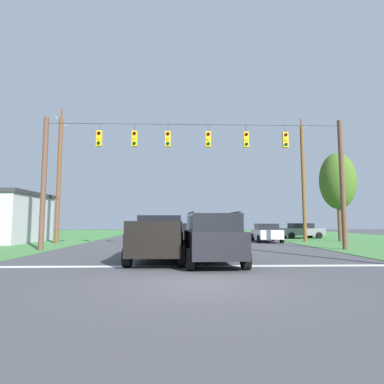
{
  "coord_description": "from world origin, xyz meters",
  "views": [
    {
      "loc": [
        -0.48,
        -8.87,
        1.67
      ],
      "look_at": [
        0.13,
        11.09,
        3.58
      ],
      "focal_mm": 29.13,
      "sensor_mm": 36.0,
      "label": 1
    }
  ],
  "objects_px": {
    "pickup_truck": "(160,238)",
    "distant_car_far_parked": "(182,230)",
    "distant_car_crossing_white": "(266,232)",
    "utility_pole_near_left": "(59,178)",
    "utility_pole_mid_right": "(303,181)",
    "overhead_signal_span": "(194,172)",
    "distant_car_oncoming": "(301,231)",
    "suv_black": "(211,237)",
    "tree_roadside_right": "(338,181)"
  },
  "relations": [
    {
      "from": "utility_pole_mid_right",
      "to": "tree_roadside_right",
      "type": "distance_m",
      "value": 3.11
    },
    {
      "from": "distant_car_crossing_white",
      "to": "utility_pole_near_left",
      "type": "height_order",
      "value": "utility_pole_near_left"
    },
    {
      "from": "suv_black",
      "to": "tree_roadside_right",
      "type": "height_order",
      "value": "tree_roadside_right"
    },
    {
      "from": "distant_car_crossing_white",
      "to": "distant_car_far_parked",
      "type": "bearing_deg",
      "value": 131.25
    },
    {
      "from": "distant_car_crossing_white",
      "to": "utility_pole_mid_right",
      "type": "relative_size",
      "value": 0.41
    },
    {
      "from": "distant_car_crossing_white",
      "to": "tree_roadside_right",
      "type": "xyz_separation_m",
      "value": [
        6.36,
        0.24,
        4.37
      ]
    },
    {
      "from": "distant_car_far_parked",
      "to": "utility_pole_near_left",
      "type": "relative_size",
      "value": 0.41
    },
    {
      "from": "overhead_signal_span",
      "to": "distant_car_far_parked",
      "type": "xyz_separation_m",
      "value": [
        -0.72,
        15.42,
        -3.87
      ]
    },
    {
      "from": "suv_black",
      "to": "pickup_truck",
      "type": "bearing_deg",
      "value": 152.78
    },
    {
      "from": "utility_pole_near_left",
      "to": "distant_car_crossing_white",
      "type": "bearing_deg",
      "value": 5.18
    },
    {
      "from": "overhead_signal_span",
      "to": "utility_pole_near_left",
      "type": "bearing_deg",
      "value": 150.42
    },
    {
      "from": "utility_pole_mid_right",
      "to": "utility_pole_near_left",
      "type": "bearing_deg",
      "value": -175.74
    },
    {
      "from": "pickup_truck",
      "to": "utility_pole_near_left",
      "type": "bearing_deg",
      "value": 128.93
    },
    {
      "from": "overhead_signal_span",
      "to": "utility_pole_mid_right",
      "type": "distance_m",
      "value": 12.09
    },
    {
      "from": "pickup_truck",
      "to": "utility_pole_mid_right",
      "type": "xyz_separation_m",
      "value": [
        11.26,
        12.25,
        4.12
      ]
    },
    {
      "from": "pickup_truck",
      "to": "distant_car_crossing_white",
      "type": "distance_m",
      "value": 14.65
    },
    {
      "from": "distant_car_crossing_white",
      "to": "utility_pole_near_left",
      "type": "xyz_separation_m",
      "value": [
        -16.68,
        -1.51,
        4.31
      ]
    },
    {
      "from": "utility_pole_near_left",
      "to": "overhead_signal_span",
      "type": "bearing_deg",
      "value": -29.58
    },
    {
      "from": "overhead_signal_span",
      "to": "suv_black",
      "type": "bearing_deg",
      "value": -85.45
    },
    {
      "from": "utility_pole_near_left",
      "to": "pickup_truck",
      "type": "bearing_deg",
      "value": -51.07
    },
    {
      "from": "distant_car_far_parked",
      "to": "tree_roadside_right",
      "type": "height_order",
      "value": "tree_roadside_right"
    },
    {
      "from": "distant_car_oncoming",
      "to": "distant_car_crossing_white",
      "type": "bearing_deg",
      "value": -132.95
    },
    {
      "from": "suv_black",
      "to": "distant_car_far_parked",
      "type": "bearing_deg",
      "value": 93.21
    },
    {
      "from": "utility_pole_mid_right",
      "to": "distant_car_oncoming",
      "type": "bearing_deg",
      "value": 72.47
    },
    {
      "from": "distant_car_far_parked",
      "to": "distant_car_oncoming",
      "type": "bearing_deg",
      "value": -12.67
    },
    {
      "from": "suv_black",
      "to": "distant_car_far_parked",
      "type": "relative_size",
      "value": 1.11
    },
    {
      "from": "distant_car_crossing_white",
      "to": "utility_pole_mid_right",
      "type": "bearing_deg",
      "value": -0.45
    },
    {
      "from": "utility_pole_mid_right",
      "to": "distant_car_crossing_white",
      "type": "bearing_deg",
      "value": 179.55
    },
    {
      "from": "suv_black",
      "to": "distant_car_crossing_white",
      "type": "distance_m",
      "value": 14.6
    },
    {
      "from": "distant_car_oncoming",
      "to": "pickup_truck",
      "type": "bearing_deg",
      "value": -126.33
    },
    {
      "from": "distant_car_oncoming",
      "to": "utility_pole_mid_right",
      "type": "height_order",
      "value": "utility_pole_mid_right"
    },
    {
      "from": "distant_car_oncoming",
      "to": "tree_roadside_right",
      "type": "distance_m",
      "value": 6.85
    },
    {
      "from": "utility_pole_mid_right",
      "to": "tree_roadside_right",
      "type": "xyz_separation_m",
      "value": [
        3.09,
        0.27,
        0.07
      ]
    },
    {
      "from": "distant_car_crossing_white",
      "to": "overhead_signal_span",
      "type": "bearing_deg",
      "value": -130.43
    },
    {
      "from": "overhead_signal_span",
      "to": "utility_pole_mid_right",
      "type": "bearing_deg",
      "value": 37.62
    },
    {
      "from": "overhead_signal_span",
      "to": "distant_car_oncoming",
      "type": "relative_size",
      "value": 4.11
    },
    {
      "from": "suv_black",
      "to": "utility_pole_mid_right",
      "type": "bearing_deg",
      "value": 55.75
    },
    {
      "from": "pickup_truck",
      "to": "distant_car_crossing_white",
      "type": "xyz_separation_m",
      "value": [
        7.99,
        12.28,
        -0.18
      ]
    },
    {
      "from": "pickup_truck",
      "to": "distant_car_oncoming",
      "type": "distance_m",
      "value": 21.85
    },
    {
      "from": "tree_roadside_right",
      "to": "utility_pole_near_left",
      "type": "bearing_deg",
      "value": -175.64
    },
    {
      "from": "pickup_truck",
      "to": "distant_car_far_parked",
      "type": "bearing_deg",
      "value": 87.3
    },
    {
      "from": "distant_car_oncoming",
      "to": "tree_roadside_right",
      "type": "bearing_deg",
      "value": -74.54
    },
    {
      "from": "distant_car_oncoming",
      "to": "utility_pole_near_left",
      "type": "xyz_separation_m",
      "value": [
        -21.64,
        -6.84,
        4.31
      ]
    },
    {
      "from": "utility_pole_near_left",
      "to": "tree_roadside_right",
      "type": "xyz_separation_m",
      "value": [
        23.05,
        1.76,
        0.06
      ]
    },
    {
      "from": "overhead_signal_span",
      "to": "utility_pole_mid_right",
      "type": "xyz_separation_m",
      "value": [
        9.57,
        7.38,
        0.43
      ]
    },
    {
      "from": "utility_pole_mid_right",
      "to": "pickup_truck",
      "type": "bearing_deg",
      "value": -132.57
    },
    {
      "from": "suv_black",
      "to": "tree_roadside_right",
      "type": "relative_size",
      "value": 0.64
    },
    {
      "from": "distant_car_far_parked",
      "to": "pickup_truck",
      "type": "bearing_deg",
      "value": -92.7
    },
    {
      "from": "distant_car_crossing_white",
      "to": "utility_pole_near_left",
      "type": "relative_size",
      "value": 0.41
    },
    {
      "from": "utility_pole_near_left",
      "to": "distant_car_oncoming",
      "type": "bearing_deg",
      "value": 17.53
    }
  ]
}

